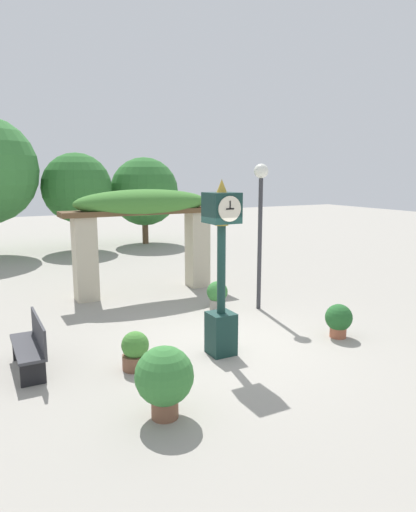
# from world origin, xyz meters

# --- Properties ---
(ground_plane) EXTENTS (60.00, 60.00, 0.00)m
(ground_plane) POSITION_xyz_m (0.00, 0.00, 0.00)
(ground_plane) COLOR gray
(pedestal_clock) EXTENTS (0.52, 0.57, 3.14)m
(pedestal_clock) POSITION_xyz_m (-0.31, -0.28, 1.55)
(pedestal_clock) COLOR #14332D
(pedestal_clock) RESTS_ON ground
(pergola) EXTENTS (4.36, 1.15, 2.82)m
(pergola) POSITION_xyz_m (0.00, 4.46, 2.06)
(pergola) COLOR #BCB299
(pergola) RESTS_ON ground
(potted_plant_near_left) EXTENTS (0.79, 0.79, 0.99)m
(potted_plant_near_left) POSITION_xyz_m (-2.06, -1.85, 0.56)
(potted_plant_near_left) COLOR brown
(potted_plant_near_left) RESTS_ON ground
(potted_plant_near_right) EXTENTS (0.54, 0.54, 0.68)m
(potted_plant_near_right) POSITION_xyz_m (2.18, -0.64, 0.37)
(potted_plant_near_right) COLOR #9E563D
(potted_plant_near_right) RESTS_ON ground
(potted_plant_far_left) EXTENTS (0.46, 0.46, 0.65)m
(potted_plant_far_left) POSITION_xyz_m (-1.89, -0.19, 0.32)
(potted_plant_far_left) COLOR brown
(potted_plant_far_left) RESTS_ON ground
(potted_plant_far_right) EXTENTS (0.51, 0.51, 0.69)m
(potted_plant_far_right) POSITION_xyz_m (0.98, 2.16, 0.37)
(potted_plant_far_right) COLOR gray
(potted_plant_far_right) RESTS_ON ground
(park_bench) EXTENTS (0.42, 1.45, 0.89)m
(park_bench) POSITION_xyz_m (-3.42, 0.57, 0.43)
(park_bench) COLOR #38383D
(park_bench) RESTS_ON ground
(lamp_post) EXTENTS (0.33, 0.33, 3.45)m
(lamp_post) POSITION_xyz_m (1.89, 1.73, 2.50)
(lamp_post) COLOR #333338
(lamp_post) RESTS_ON ground
(tree_line) EXTENTS (10.29, 4.18, 5.44)m
(tree_line) POSITION_xyz_m (-1.27, 12.68, 2.99)
(tree_line) COLOR brown
(tree_line) RESTS_ON ground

